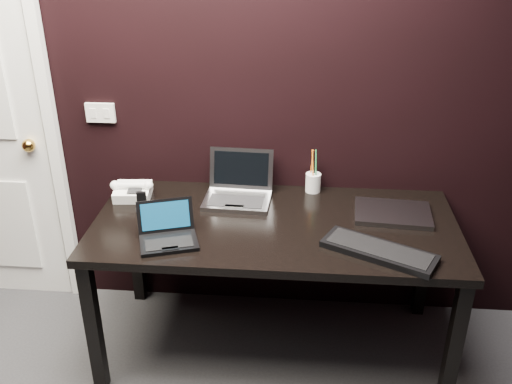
# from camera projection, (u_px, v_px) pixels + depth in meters

# --- Properties ---
(wall_back) EXTENTS (4.00, 0.00, 4.00)m
(wall_back) POSITION_uv_depth(u_px,v_px,m) (220.00, 80.00, 2.79)
(wall_back) COLOR black
(wall_back) RESTS_ON ground
(wall_switch) EXTENTS (0.15, 0.02, 0.10)m
(wall_switch) POSITION_uv_depth(u_px,v_px,m) (100.00, 113.00, 2.91)
(wall_switch) COLOR silver
(wall_switch) RESTS_ON wall_back
(desk) EXTENTS (1.70, 0.80, 0.74)m
(desk) POSITION_uv_depth(u_px,v_px,m) (275.00, 237.00, 2.70)
(desk) COLOR black
(desk) RESTS_ON ground
(netbook) EXTENTS (0.30, 0.29, 0.16)m
(netbook) POSITION_uv_depth(u_px,v_px,m) (168.00, 235.00, 2.50)
(netbook) COLOR black
(netbook) RESTS_ON desk
(silver_laptop) EXTENTS (0.34, 0.31, 0.22)m
(silver_laptop) POSITION_uv_depth(u_px,v_px,m) (238.00, 192.00, 2.86)
(silver_laptop) COLOR #A4A4A9
(silver_laptop) RESTS_ON desk
(ext_keyboard) EXTENTS (0.50, 0.36, 0.03)m
(ext_keyboard) POSITION_uv_depth(u_px,v_px,m) (379.00, 251.00, 2.41)
(ext_keyboard) COLOR black
(ext_keyboard) RESTS_ON desk
(closed_laptop) EXTENTS (0.37, 0.28, 0.02)m
(closed_laptop) POSITION_uv_depth(u_px,v_px,m) (393.00, 213.00, 2.72)
(closed_laptop) COLOR gray
(closed_laptop) RESTS_ON desk
(desk_phone) EXTENTS (0.22, 0.18, 0.11)m
(desk_phone) POSITION_uv_depth(u_px,v_px,m) (133.00, 191.00, 2.87)
(desk_phone) COLOR white
(desk_phone) RESTS_ON desk
(mobile_phone) EXTENTS (0.06, 0.05, 0.09)m
(mobile_phone) POSITION_uv_depth(u_px,v_px,m) (142.00, 203.00, 2.76)
(mobile_phone) COLOR black
(mobile_phone) RESTS_ON desk
(pen_cup) EXTENTS (0.09, 0.09, 0.23)m
(pen_cup) POSITION_uv_depth(u_px,v_px,m) (313.00, 182.00, 2.93)
(pen_cup) COLOR silver
(pen_cup) RESTS_ON desk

